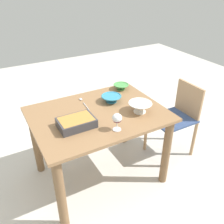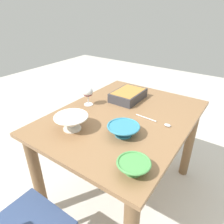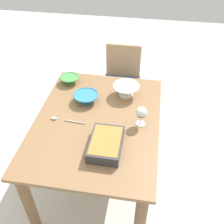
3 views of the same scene
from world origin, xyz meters
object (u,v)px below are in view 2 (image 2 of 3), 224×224
at_px(dining_table, 123,133).
at_px(serving_bowl, 72,122).
at_px(wine_glass, 88,93).
at_px(mixing_bowl, 134,166).
at_px(casserole_dish, 128,95).
at_px(small_bowl, 123,129).
at_px(serving_spoon, 159,122).

bearing_deg(dining_table, serving_bowl, 153.39).
distance_m(wine_glass, serving_bowl, 0.36).
relative_size(dining_table, mixing_bowl, 7.30).
xyz_separation_m(casserole_dish, small_bowl, (-0.47, -0.25, -0.00)).
height_order(dining_table, serving_spoon, serving_spoon).
bearing_deg(small_bowl, serving_spoon, -26.70).
height_order(casserole_dish, small_bowl, casserole_dish).
distance_m(mixing_bowl, serving_bowl, 0.52).
distance_m(dining_table, serving_spoon, 0.31).
distance_m(casserole_dish, mixing_bowl, 0.83).
xyz_separation_m(casserole_dish, mixing_bowl, (-0.70, -0.45, -0.01)).
bearing_deg(serving_spoon, mixing_bowl, -171.23).
relative_size(small_bowl, serving_bowl, 0.92).
height_order(small_bowl, serving_spoon, small_bowl).
distance_m(dining_table, small_bowl, 0.32).
bearing_deg(wine_glass, small_bowl, -113.79).
relative_size(serving_bowl, serving_spoon, 0.82).
xyz_separation_m(small_bowl, serving_bowl, (-0.13, 0.30, 0.01)).
bearing_deg(serving_bowl, serving_spoon, -48.32).
height_order(dining_table, casserole_dish, casserole_dish).
height_order(casserole_dish, mixing_bowl, casserole_dish).
xyz_separation_m(mixing_bowl, small_bowl, (0.23, 0.20, 0.00)).
relative_size(dining_table, small_bowl, 6.04).
xyz_separation_m(dining_table, wine_glass, (-0.01, 0.32, 0.26)).
xyz_separation_m(wine_glass, mixing_bowl, (-0.43, -0.65, -0.07)).
bearing_deg(small_bowl, casserole_dish, 27.74).
distance_m(dining_table, mixing_bowl, 0.59).
height_order(wine_glass, mixing_bowl, wine_glass).
bearing_deg(dining_table, wine_glass, 92.41).
relative_size(wine_glass, serving_spoon, 0.57).
bearing_deg(dining_table, small_bowl, -148.11).
relative_size(small_bowl, serving_spoon, 0.75).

